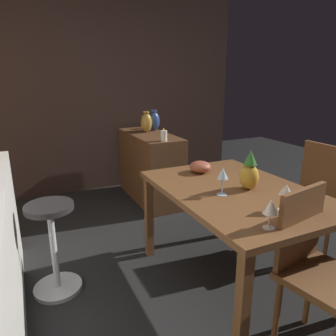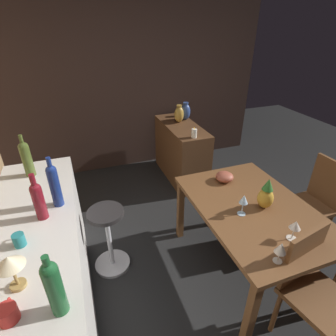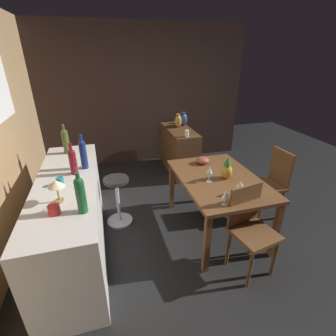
# 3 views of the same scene
# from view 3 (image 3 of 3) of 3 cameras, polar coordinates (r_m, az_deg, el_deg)

# --- Properties ---
(ground_plane) EXTENTS (9.00, 9.00, 0.00)m
(ground_plane) POSITION_cam_3_polar(r_m,az_deg,el_deg) (3.26, 6.14, -14.77)
(ground_plane) COLOR black
(wall_side_right) EXTENTS (0.10, 4.40, 2.60)m
(wall_side_right) POSITION_cam_3_polar(r_m,az_deg,el_deg) (4.96, -7.76, 15.83)
(wall_side_right) COLOR #33231E
(wall_side_right) RESTS_ON ground_plane
(dining_table) EXTENTS (1.33, 0.91, 0.74)m
(dining_table) POSITION_cam_3_polar(r_m,az_deg,el_deg) (3.02, 11.61, -3.61)
(dining_table) COLOR brown
(dining_table) RESTS_ON ground_plane
(kitchen_counter) EXTENTS (2.10, 0.60, 0.90)m
(kitchen_counter) POSITION_cam_3_polar(r_m,az_deg,el_deg) (2.97, -21.20, -10.24)
(kitchen_counter) COLOR silver
(kitchen_counter) RESTS_ON ground_plane
(sideboard_cabinet) EXTENTS (1.10, 0.44, 0.82)m
(sideboard_cabinet) POSITION_cam_3_polar(r_m,az_deg,el_deg) (4.68, 2.59, 4.17)
(sideboard_cabinet) COLOR #56351E
(sideboard_cabinet) RESTS_ON ground_plane
(chair_near_window) EXTENTS (0.47, 0.47, 0.92)m
(chair_near_window) POSITION_cam_3_polar(r_m,az_deg,el_deg) (2.66, 18.44, -12.68)
(chair_near_window) COLOR brown
(chair_near_window) RESTS_ON ground_plane
(chair_by_doorway) EXTENTS (0.40, 0.40, 0.94)m
(chair_by_doorway) POSITION_cam_3_polar(r_m,az_deg,el_deg) (3.60, 22.81, -2.85)
(chair_by_doorway) COLOR brown
(chair_by_doorway) RESTS_ON ground_plane
(bar_stool) EXTENTS (0.34, 0.34, 0.66)m
(bar_stool) POSITION_cam_3_polar(r_m,az_deg,el_deg) (3.29, -11.51, -7.18)
(bar_stool) COLOR #262323
(bar_stool) RESTS_ON ground_plane
(wine_glass_left) EXTENTS (0.07, 0.07, 0.16)m
(wine_glass_left) POSITION_cam_3_polar(r_m,az_deg,el_deg) (2.43, 13.20, -6.07)
(wine_glass_left) COLOR silver
(wine_glass_left) RESTS_ON dining_table
(wine_glass_right) EXTENTS (0.08, 0.08, 0.16)m
(wine_glass_right) POSITION_cam_3_polar(r_m,az_deg,el_deg) (2.63, 16.37, -3.71)
(wine_glass_right) COLOR silver
(wine_glass_right) RESTS_ON dining_table
(wine_glass_center) EXTENTS (0.07, 0.07, 0.18)m
(wine_glass_center) POSITION_cam_3_polar(r_m,az_deg,el_deg) (2.82, 9.60, -0.57)
(wine_glass_center) COLOR silver
(wine_glass_center) RESTS_ON dining_table
(pineapple_centerpiece) EXTENTS (0.13, 0.13, 0.27)m
(pineapple_centerpiece) POSITION_cam_3_polar(r_m,az_deg,el_deg) (2.95, 13.43, -0.24)
(pineapple_centerpiece) COLOR gold
(pineapple_centerpiece) RESTS_ON dining_table
(fruit_bowl) EXTENTS (0.17, 0.17, 0.09)m
(fruit_bowl) POSITION_cam_3_polar(r_m,az_deg,el_deg) (3.31, 8.03, 1.78)
(fruit_bowl) COLOR #9E4C38
(fruit_bowl) RESTS_ON dining_table
(wine_bottle_green) EXTENTS (0.08, 0.08, 0.36)m
(wine_bottle_green) POSITION_cam_3_polar(r_m,az_deg,el_deg) (2.08, -19.61, -5.60)
(wine_bottle_green) COLOR #1E592D
(wine_bottle_green) RESTS_ON kitchen_counter
(wine_bottle_ruby) EXTENTS (0.08, 0.08, 0.35)m
(wine_bottle_ruby) POSITION_cam_3_polar(r_m,az_deg,el_deg) (2.78, -21.20, 1.68)
(wine_bottle_ruby) COLOR maroon
(wine_bottle_ruby) RESTS_ON kitchen_counter
(wine_bottle_cobalt) EXTENTS (0.07, 0.07, 0.39)m
(wine_bottle_cobalt) POSITION_cam_3_polar(r_m,az_deg,el_deg) (2.87, -19.06, 3.31)
(wine_bottle_cobalt) COLOR navy
(wine_bottle_cobalt) RESTS_ON kitchen_counter
(wine_bottle_olive) EXTENTS (0.08, 0.08, 0.38)m
(wine_bottle_olive) POSITION_cam_3_polar(r_m,az_deg,el_deg) (3.41, -22.63, 5.95)
(wine_bottle_olive) COLOR #475623
(wine_bottle_olive) RESTS_ON kitchen_counter
(cup_red) EXTENTS (0.13, 0.09, 0.08)m
(cup_red) POSITION_cam_3_polar(r_m,az_deg,el_deg) (2.21, -24.88, -8.70)
(cup_red) COLOR red
(cup_red) RESTS_ON kitchen_counter
(cup_teal) EXTENTS (0.11, 0.07, 0.08)m
(cup_teal) POSITION_cam_3_polar(r_m,az_deg,el_deg) (2.63, -23.69, -2.85)
(cup_teal) COLOR teal
(cup_teal) RESTS_ON kitchen_counter
(counter_lamp) EXTENTS (0.14, 0.14, 0.21)m
(counter_lamp) POSITION_cam_3_polar(r_m,az_deg,el_deg) (2.30, -24.44, -3.68)
(counter_lamp) COLOR #A58447
(counter_lamp) RESTS_ON kitchen_counter
(pillar_candle_tall) EXTENTS (0.07, 0.07, 0.14)m
(pillar_candle_tall) POSITION_cam_3_polar(r_m,az_deg,el_deg) (4.11, 4.37, 7.97)
(pillar_candle_tall) COLOR white
(pillar_candle_tall) RESTS_ON sideboard_cabinet
(pillar_candle_short) EXTENTS (0.08, 0.08, 0.14)m
(pillar_candle_short) POSITION_cam_3_polar(r_m,az_deg,el_deg) (4.92, 2.57, 10.89)
(pillar_candle_short) COLOR white
(pillar_candle_short) RESTS_ON sideboard_cabinet
(vase_ceramic_blue) EXTENTS (0.14, 0.14, 0.26)m
(vase_ceramic_blue) POSITION_cam_3_polar(r_m,az_deg,el_deg) (4.75, 3.59, 11.17)
(vase_ceramic_blue) COLOR #334C8C
(vase_ceramic_blue) RESTS_ON sideboard_cabinet
(vase_brass) EXTENTS (0.13, 0.13, 0.25)m
(vase_brass) POSITION_cam_3_polar(r_m,az_deg,el_deg) (4.64, 2.34, 10.83)
(vase_brass) COLOR #B78C38
(vase_brass) RESTS_ON sideboard_cabinet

